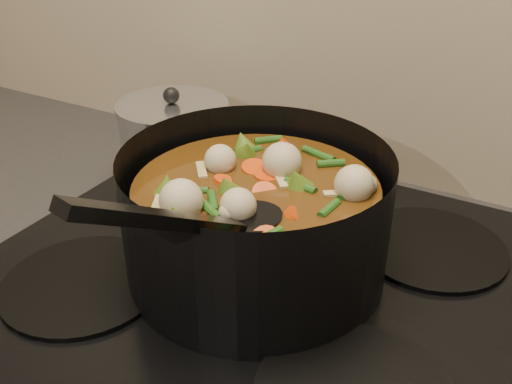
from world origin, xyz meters
The scene contains 3 objects.
stovetop centered at (0.00, 1.93, 0.92)m, with size 0.62×0.54×0.03m.
stockpot centered at (-0.01, 1.92, 1.00)m, with size 0.38×0.45×0.22m.
saucepan centered at (-0.23, 2.08, 0.99)m, with size 0.16×0.16×0.13m.
Camera 1 is at (0.25, 1.46, 1.33)m, focal length 40.00 mm.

